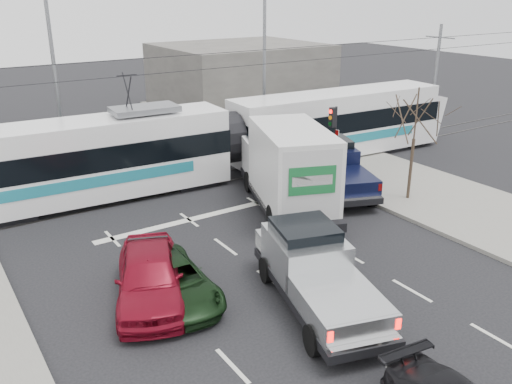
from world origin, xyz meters
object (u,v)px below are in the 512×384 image
street_lamp_far (51,72)px  bare_tree (416,119)px  silver_pickup (314,269)px  box_truck (288,169)px  street_lamp_near (262,60)px  traffic_signal (333,127)px  green_car (173,281)px  red_car (149,276)px  navy_pickup (335,168)px  tram (226,139)px

street_lamp_far → bare_tree: bearing=-48.9°
silver_pickup → box_truck: size_ratio=0.82×
street_lamp_near → traffic_signal: bearing=-96.4°
traffic_signal → silver_pickup: bearing=-133.5°
green_car → red_car: red_car is taller
navy_pickup → green_car: navy_pickup is taller
bare_tree → silver_pickup: 10.25m
navy_pickup → tram: bearing=143.8°
tram → box_truck: size_ratio=3.38×
traffic_signal → street_lamp_near: street_lamp_near is taller
street_lamp_near → green_car: street_lamp_near is taller
street_lamp_far → red_car: bearing=-95.0°
tram → red_car: size_ratio=5.49×
street_lamp_far → green_car: size_ratio=2.02×
street_lamp_far → navy_pickup: 15.05m
street_lamp_far → box_truck: bearing=-59.7°
box_truck → red_car: box_truck is taller
street_lamp_far → green_car: (-0.69, -15.24, -4.49)m
box_truck → bare_tree: bearing=-2.3°
tram → bare_tree: bearing=-52.8°
street_lamp_far → box_truck: (6.60, -11.30, -3.24)m
bare_tree → tram: tram is taller
green_car → navy_pickup: bearing=27.5°
tram → green_car: tram is taller
tram → navy_pickup: bearing=-53.5°
tram → red_car: (-8.01, -8.97, -1.11)m
traffic_signal → tram: (-3.95, 3.55, -0.79)m
tram → box_truck: tram is taller
traffic_signal → bare_tree: bearing=-74.2°
bare_tree → box_truck: 5.95m
navy_pickup → green_car: size_ratio=1.35×
box_truck → traffic_signal: bearing=44.6°
street_lamp_far → tram: (6.71, -5.95, -3.16)m
bare_tree → street_lamp_near: bearing=91.4°
silver_pickup → traffic_signal: bearing=62.7°
traffic_signal → green_car: bearing=-153.2°
street_lamp_far → navy_pickup: street_lamp_far is taller
box_truck → green_car: bearing=-131.0°
traffic_signal → green_car: size_ratio=0.81×
silver_pickup → box_truck: (3.77, 6.43, 0.75)m
street_lamp_near → box_truck: size_ratio=1.13×
street_lamp_near → street_lamp_far: (-11.50, 2.00, 0.00)m
bare_tree → box_truck: bearing=157.0°
tram → box_truck: bearing=-87.8°
street_lamp_near → street_lamp_far: size_ratio=1.00×
bare_tree → tram: bearing=123.9°
street_lamp_near → navy_pickup: size_ratio=1.50×
bare_tree → silver_pickup: size_ratio=0.76×
bare_tree → street_lamp_far: 17.97m
street_lamp_far → box_truck: size_ratio=1.13×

